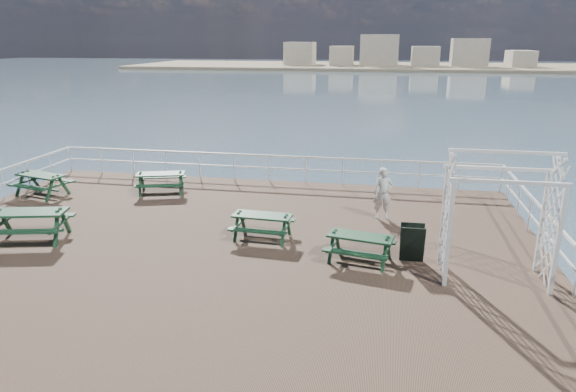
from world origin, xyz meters
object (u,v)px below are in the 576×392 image
Objects in this scene: picnic_table_e at (360,242)px; picnic_table_a at (41,180)px; picnic_table_b at (161,179)px; picnic_table_c at (262,221)px; picnic_table_d at (30,219)px; person at (383,193)px; trellis_arbor at (498,223)px.

picnic_table_a is at bearing 173.30° from picnic_table_e.
picnic_table_c is at bearing -55.68° from picnic_table_b.
picnic_table_a is 1.23× the size of picnic_table_c.
picnic_table_a is 1.15× the size of picnic_table_e.
picnic_table_c is 6.59m from picnic_table_d.
picnic_table_c is (8.98, -2.68, -0.05)m from picnic_table_a.
picnic_table_a is 12.34m from person.
picnic_table_b is (4.19, 1.10, -0.03)m from picnic_table_a.
picnic_table_a is 4.78m from picnic_table_d.
picnic_table_a is at bearing 177.33° from picnic_table_b.
person is at bearing 38.67° from picnic_table_c.
person is at bearing 7.42° from picnic_table_d.
trellis_arbor is at bearing 3.97° from picnic_table_e.
picnic_table_a is at bearing 173.08° from person.
person reaches higher than picnic_table_a.
trellis_arbor is 1.89× the size of person.
picnic_table_a is at bearing 166.57° from picnic_table_c.
trellis_arbor is (3.17, -0.39, 0.87)m from picnic_table_e.
picnic_table_a is 4.33m from picnic_table_b.
picnic_table_b is 0.89× the size of picnic_table_d.
picnic_table_b is 5.41m from picnic_table_d.
picnic_table_e is (11.82, -3.77, -0.06)m from picnic_table_a.
picnic_table_b is 1.26× the size of person.
picnic_table_a is 0.69× the size of trellis_arbor.
person is at bearing -27.05° from picnic_table_b.
person is at bearing 92.46° from picnic_table_e.
picnic_table_e is (9.29, 0.29, -0.12)m from picnic_table_d.
picnic_table_b is 6.10m from picnic_table_c.
picnic_table_d is 0.75× the size of trellis_arbor.
picnic_table_e is at bearing -104.11° from person.
person reaches higher than picnic_table_b.
picnic_table_d is 12.48m from trellis_arbor.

